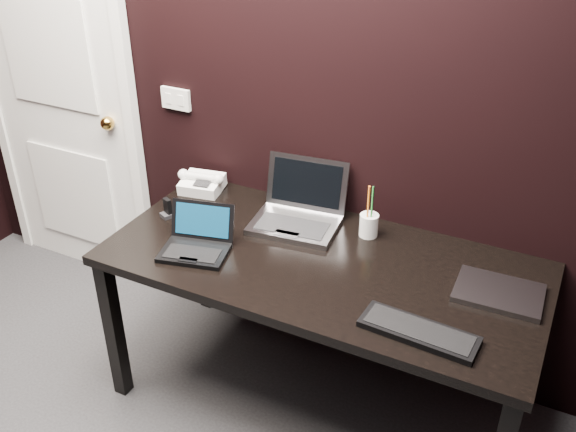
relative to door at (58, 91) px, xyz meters
The scene contains 11 objects.
wall_back 1.37m from the door, ahead, with size 4.00×4.00×0.00m, color black.
door is the anchor object (origin of this frame).
wall_switch 0.73m from the door, ahead, with size 0.15×0.02×0.10m.
desk 1.73m from the door, 12.82° to the right, with size 1.70×0.80×0.74m.
netbook 1.32m from the door, 24.39° to the right, with size 0.31×0.29×0.17m.
silver_laptop 1.48m from the door, ahead, with size 0.39×0.36×0.25m.
ext_keyboard 2.22m from the door, 16.60° to the right, with size 0.40×0.16×0.02m.
closed_laptop 2.34m from the door, ahead, with size 0.31×0.23×0.02m.
desk_phone 0.96m from the door, ahead, with size 0.23×0.20×0.11m.
mobile_phone 1.03m from the door, 21.97° to the right, with size 0.06×0.06×0.09m.
pen_cup 1.77m from the door, ahead, with size 0.08×0.08×0.23m.
Camera 1 is at (1.11, -0.50, 2.14)m, focal length 40.00 mm.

